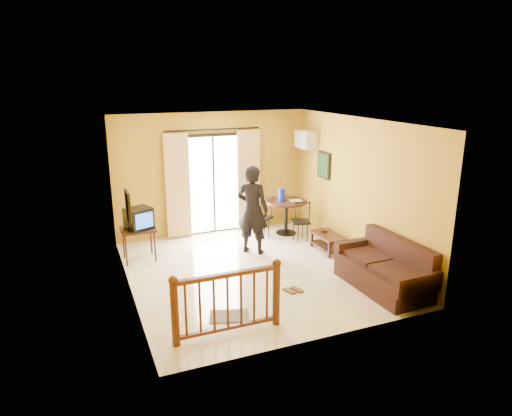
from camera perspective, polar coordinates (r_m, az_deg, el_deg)
name	(u,v)px	position (r m, az deg, el deg)	size (l,w,h in m)	color
ground	(253,271)	(8.71, -0.34, -7.90)	(5.00, 5.00, 0.00)	beige
room_shell	(253,184)	(8.17, -0.36, 3.08)	(5.00, 5.00, 5.00)	white
balcony_door	(214,183)	(10.53, -5.30, 3.08)	(2.25, 0.14, 2.46)	black
tv_table	(138,232)	(9.32, -14.52, -2.97)	(0.66, 0.55, 0.66)	black
television	(139,218)	(9.23, -14.45, -1.26)	(0.59, 0.56, 0.42)	black
picture_left	(128,207)	(7.50, -15.69, 0.07)	(0.05, 0.42, 0.52)	black
dining_table	(286,207)	(10.58, 3.80, 0.07)	(0.95, 0.95, 0.79)	black
water_jug	(281,195)	(10.45, 3.20, 1.65)	(0.16, 0.16, 0.30)	#162CD1
serving_tray	(296,201)	(10.53, 4.97, 0.94)	(0.28, 0.18, 0.02)	#F1E9CD
dining_chairs	(281,238)	(10.42, 3.12, -3.81)	(1.20, 1.12, 0.95)	black
air_conditioner	(306,139)	(10.71, 6.22, 8.52)	(0.31, 0.60, 0.40)	silver
botanical_print	(324,165)	(10.29, 8.46, 5.31)	(0.05, 0.50, 0.60)	black
coffee_table	(328,240)	(9.72, 8.98, -3.96)	(0.46, 0.82, 0.37)	black
bowl	(323,230)	(9.83, 8.43, -2.77)	(0.18, 0.18, 0.06)	#53341C
sofa	(386,270)	(8.25, 15.90, -7.48)	(0.89, 1.86, 0.88)	#321713
standing_person	(252,210)	(9.33, -0.45, -0.23)	(0.67, 0.44, 1.85)	black
stair_balustrade	(228,298)	(6.50, -3.57, -11.21)	(1.63, 0.13, 1.04)	#471E0F
doormat	(229,316)	(7.20, -3.37, -13.34)	(0.60, 0.40, 0.02)	#62554F
sandals	(293,290)	(7.98, 4.66, -10.21)	(0.32, 0.27, 0.03)	#53341C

